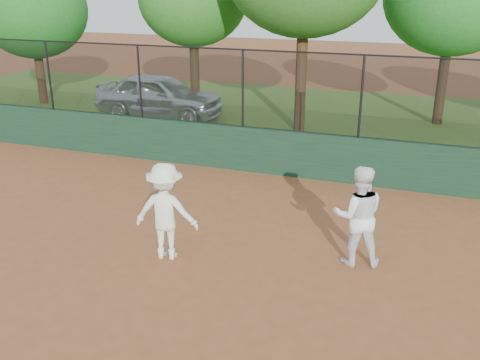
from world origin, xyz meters
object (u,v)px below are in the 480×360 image
(player_second, at_px, (358,216))
(player_main, at_px, (166,211))
(parked_car, at_px, (159,95))
(tree_0, at_px, (32,10))

(player_second, relative_size, player_main, 1.02)
(player_second, bearing_deg, player_main, 0.30)
(parked_car, height_order, player_second, player_second)
(parked_car, height_order, tree_0, tree_0)
(player_second, height_order, tree_0, tree_0)
(player_second, xyz_separation_m, tree_0, (-14.23, 9.18, 2.81))
(tree_0, bearing_deg, parked_car, -4.76)
(player_second, height_order, player_main, player_second)
(parked_car, xyz_separation_m, tree_0, (-5.69, 0.47, 2.92))
(player_main, distance_m, tree_0, 15.18)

